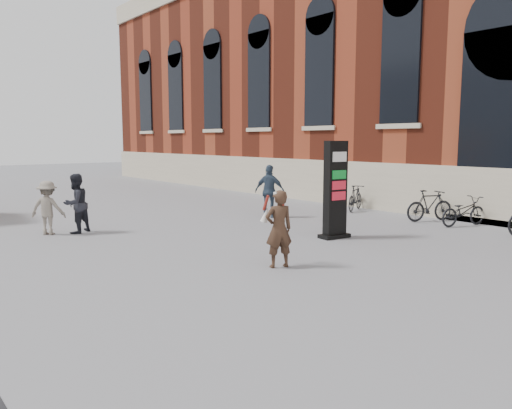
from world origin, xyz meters
TOP-DOWN VIEW (x-y plane):
  - ground at (0.00, 0.00)m, footprint 100.00×100.00m
  - station at (15.48, 6.00)m, footprint 12.15×44.50m
  - info_pylon at (4.07, 2.08)m, footprint 0.88×0.51m
  - woman at (0.79, 0.66)m, footprint 0.74×0.71m
  - pedestrian_a at (-1.17, 7.20)m, footprint 1.03×0.95m
  - pedestrian_b at (-1.87, 7.46)m, footprint 1.10×1.09m
  - pedestrian_c at (5.02, 5.95)m, footprint 0.90×1.14m
  - bike_4 at (8.60, 0.88)m, footprint 1.84×1.01m
  - bike_5 at (8.60, 2.05)m, footprint 1.78×1.07m
  - bike_7 at (8.60, 5.18)m, footprint 1.67×1.07m

SIDE VIEW (x-z plane):
  - ground at x=0.00m, z-range 0.00..0.00m
  - bike_4 at x=8.60m, z-range 0.00..0.92m
  - bike_7 at x=8.60m, z-range 0.00..0.98m
  - bike_5 at x=8.60m, z-range 0.00..1.04m
  - pedestrian_b at x=-1.87m, z-range 0.00..1.52m
  - woman at x=0.79m, z-range 0.02..1.65m
  - pedestrian_a at x=-1.17m, z-range 0.00..1.70m
  - pedestrian_c at x=5.02m, z-range 0.00..1.81m
  - info_pylon at x=4.07m, z-range 0.00..2.63m
  - station at x=15.48m, z-range -1.49..17.66m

